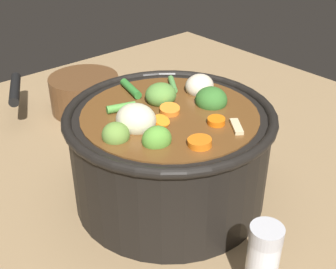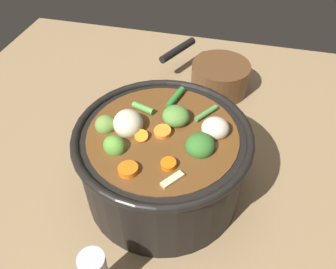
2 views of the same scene
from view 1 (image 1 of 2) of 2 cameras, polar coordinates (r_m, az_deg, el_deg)
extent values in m
plane|color=#8C704C|center=(0.64, 0.20, -7.90)|extent=(1.10, 1.10, 0.00)
cylinder|color=black|center=(0.60, 0.21, -2.94)|extent=(0.26, 0.26, 0.13)
torus|color=black|center=(0.57, 0.22, 2.66)|extent=(0.28, 0.28, 0.01)
cylinder|color=brown|center=(0.60, 0.21, -2.51)|extent=(0.23, 0.23, 0.13)
ellipsoid|color=#558638|center=(0.59, -0.95, 5.17)|extent=(0.05, 0.05, 0.03)
ellipsoid|color=#569232|center=(0.50, -1.47, -0.65)|extent=(0.04, 0.04, 0.03)
ellipsoid|color=#336A28|center=(0.59, 5.63, 4.49)|extent=(0.06, 0.06, 0.03)
ellipsoid|color=olive|center=(0.51, -6.81, -0.06)|extent=(0.05, 0.05, 0.03)
cylinder|color=orange|center=(0.50, 4.13, -1.24)|extent=(0.04, 0.04, 0.01)
cylinder|color=orange|center=(0.54, -0.97, 1.49)|extent=(0.02, 0.03, 0.02)
cylinder|color=orange|center=(0.54, 6.28, 1.55)|extent=(0.03, 0.03, 0.01)
cylinder|color=orange|center=(0.57, 0.00, 3.06)|extent=(0.04, 0.04, 0.02)
ellipsoid|color=beige|center=(0.53, -4.39, 2.02)|extent=(0.06, 0.06, 0.04)
ellipsoid|color=beige|center=(0.62, 4.11, 6.29)|extent=(0.05, 0.04, 0.03)
cylinder|color=#508E43|center=(0.64, 0.61, 6.55)|extent=(0.03, 0.04, 0.01)
cylinder|color=#30762D|center=(0.62, -5.04, 5.91)|extent=(0.02, 0.05, 0.01)
cylinder|color=#4F933C|center=(0.57, -6.10, 3.51)|extent=(0.04, 0.02, 0.01)
cube|color=beige|center=(0.54, 8.89, 1.01)|extent=(0.03, 0.03, 0.01)
cylinder|color=silver|center=(0.49, 12.04, -16.66)|extent=(0.03, 0.03, 0.08)
cylinder|color=#B7B7BC|center=(0.46, 12.69, -12.57)|extent=(0.04, 0.04, 0.02)
cylinder|color=brown|center=(0.87, -10.75, 5.28)|extent=(0.13, 0.13, 0.07)
cylinder|color=black|center=(0.86, -19.27, 5.61)|extent=(0.07, 0.12, 0.02)
camera|label=2|loc=(0.44, 56.60, 32.17)|focal=36.64mm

